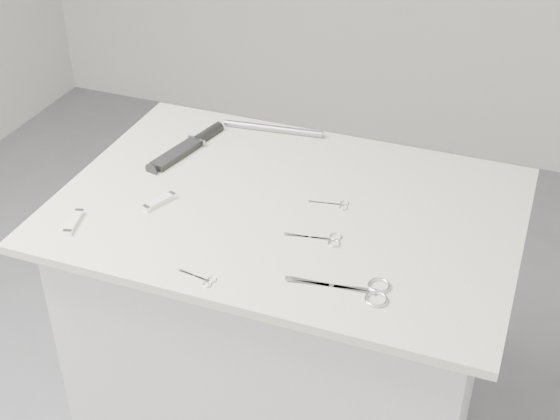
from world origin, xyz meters
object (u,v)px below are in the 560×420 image
(embroidery_scissors_a, at_px, (324,239))
(sheathed_knife, at_px, (191,144))
(plinth, at_px, (287,360))
(metal_rail, at_px, (273,129))
(tiny_scissors, at_px, (201,279))
(pocket_knife_a, at_px, (160,202))
(embroidery_scissors_b, at_px, (335,204))
(large_shears, at_px, (361,290))
(pocket_knife_b, at_px, (74,222))

(embroidery_scissors_a, bearing_deg, sheathed_knife, 140.03)
(plinth, distance_m, metal_rail, 0.59)
(tiny_scissors, bearing_deg, pocket_knife_a, 143.17)
(pocket_knife_a, distance_m, metal_rail, 0.41)
(plinth, bearing_deg, embroidery_scissors_a, -39.83)
(embroidery_scissors_a, distance_m, metal_rail, 0.48)
(plinth, relative_size, embroidery_scissors_b, 10.18)
(large_shears, xyz_separation_m, sheathed_knife, (-0.54, 0.38, 0.01))
(plinth, height_order, pocket_knife_a, pocket_knife_a)
(pocket_knife_a, height_order, metal_rail, metal_rail)
(embroidery_scissors_a, bearing_deg, tiny_scissors, -140.54)
(embroidery_scissors_a, distance_m, pocket_knife_a, 0.38)
(embroidery_scissors_b, relative_size, pocket_knife_a, 1.06)
(plinth, distance_m, pocket_knife_b, 0.66)
(large_shears, relative_size, pocket_knife_a, 2.38)
(plinth, relative_size, embroidery_scissors_a, 7.59)
(pocket_knife_a, xyz_separation_m, metal_rail, (0.11, 0.40, 0.00))
(large_shears, bearing_deg, pocket_knife_a, 157.86)
(embroidery_scissors_a, xyz_separation_m, embroidery_scissors_b, (-0.02, 0.13, -0.00))
(plinth, bearing_deg, large_shears, -44.51)
(embroidery_scissors_a, relative_size, pocket_knife_a, 1.43)
(embroidery_scissors_b, distance_m, metal_rail, 0.36)
(tiny_scissors, relative_size, pocket_knife_a, 0.98)
(pocket_knife_b, bearing_deg, plinth, -74.27)
(large_shears, xyz_separation_m, embroidery_scissors_b, (-0.13, 0.26, -0.00))
(embroidery_scissors_b, relative_size, pocket_knife_b, 1.00)
(pocket_knife_b, bearing_deg, pocket_knife_a, -59.05)
(large_shears, distance_m, pocket_knife_b, 0.63)
(embroidery_scissors_a, relative_size, embroidery_scissors_b, 1.34)
(tiny_scissors, distance_m, sheathed_knife, 0.52)
(pocket_knife_a, xyz_separation_m, pocket_knife_b, (-0.13, -0.13, 0.00))
(sheathed_knife, bearing_deg, embroidery_scissors_a, -107.51)
(embroidery_scissors_b, distance_m, pocket_knife_a, 0.38)
(large_shears, bearing_deg, embroidery_scissors_b, 109.66)
(embroidery_scissors_a, xyz_separation_m, pocket_knife_a, (-0.38, -0.00, 0.00))
(large_shears, bearing_deg, pocket_knife_b, 172.94)
(plinth, xyz_separation_m, large_shears, (0.23, -0.23, 0.47))
(embroidery_scissors_b, xyz_separation_m, pocket_knife_b, (-0.49, -0.26, 0.00))
(pocket_knife_a, height_order, pocket_knife_b, pocket_knife_b)
(tiny_scissors, xyz_separation_m, pocket_knife_a, (-0.20, 0.20, 0.00))
(pocket_knife_a, bearing_deg, sheathed_knife, 33.02)
(pocket_knife_b, bearing_deg, sheathed_knife, -26.96)
(pocket_knife_a, relative_size, pocket_knife_b, 0.94)
(embroidery_scissors_b, distance_m, tiny_scissors, 0.37)
(pocket_knife_a, bearing_deg, pocket_knife_b, 157.81)
(plinth, bearing_deg, sheathed_knife, 153.51)
(embroidery_scissors_a, xyz_separation_m, sheathed_knife, (-0.42, 0.25, 0.01))
(sheathed_knife, height_order, pocket_knife_b, sheathed_knife)
(large_shears, xyz_separation_m, pocket_knife_a, (-0.49, 0.13, 0.00))
(embroidery_scissors_b, bearing_deg, large_shears, -72.81)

